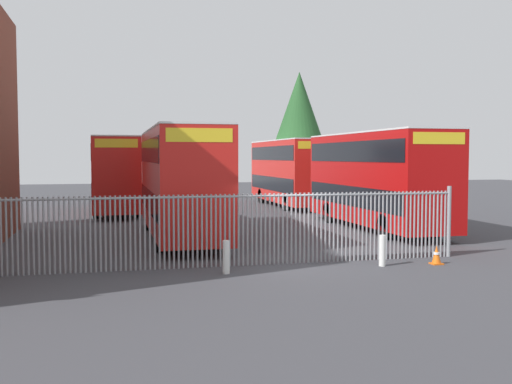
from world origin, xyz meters
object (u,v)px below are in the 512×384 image
double_decker_bus_far_back (288,170)px  bollard_center_front (382,251)px  traffic_cone_by_gate (436,255)px  double_decker_bus_near_gate (375,176)px  double_decker_bus_behind_fence_right (116,172)px  bollard_near_left (226,257)px  double_decker_bus_behind_fence_left (180,179)px

double_decker_bus_far_back → bollard_center_front: (-3.61, -21.71, -1.95)m
traffic_cone_by_gate → double_decker_bus_far_back: bearing=85.2°
double_decker_bus_near_gate → double_decker_bus_behind_fence_right: bearing=135.7°
double_decker_bus_behind_fence_right → bollard_near_left: bearing=-81.8°
bollard_near_left → double_decker_bus_near_gate: bearing=45.1°
double_decker_bus_far_back → bollard_center_front: 22.09m
double_decker_bus_far_back → traffic_cone_by_gate: 22.01m
double_decker_bus_near_gate → double_decker_bus_behind_fence_left: size_ratio=1.00×
double_decker_bus_behind_fence_left → double_decker_bus_far_back: same height
double_decker_bus_far_back → bollard_near_left: 23.40m
bollard_near_left → traffic_cone_by_gate: bearing=-0.8°
double_decker_bus_behind_fence_left → double_decker_bus_behind_fence_right: same height
double_decker_bus_behind_fence_left → double_decker_bus_far_back: size_ratio=1.00×
double_decker_bus_near_gate → traffic_cone_by_gate: (-2.03, -8.74, -2.13)m
double_decker_bus_near_gate → traffic_cone_by_gate: 9.22m
double_decker_bus_near_gate → bollard_center_front: bearing=-113.7°
double_decker_bus_near_gate → double_decker_bus_far_back: same height
double_decker_bus_far_back → bollard_center_front: double_decker_bus_far_back is taller
double_decker_bus_behind_fence_right → bollard_center_front: bearing=-68.8°
bollard_near_left → traffic_cone_by_gate: size_ratio=1.61×
double_decker_bus_behind_fence_left → bollard_center_front: size_ratio=11.38×
double_decker_bus_near_gate → bollard_near_left: double_decker_bus_near_gate is taller
double_decker_bus_behind_fence_right → bollard_center_front: size_ratio=11.38×
double_decker_bus_behind_fence_left → traffic_cone_by_gate: double_decker_bus_behind_fence_left is taller
bollard_center_front → bollard_near_left: bearing=-179.6°
traffic_cone_by_gate → double_decker_bus_behind_fence_right: bearing=115.3°
double_decker_bus_near_gate → double_decker_bus_far_back: 13.09m
double_decker_bus_near_gate → bollard_near_left: 12.36m
double_decker_bus_far_back → bollard_near_left: size_ratio=11.38×
double_decker_bus_behind_fence_right → double_decker_bus_far_back: 11.44m
double_decker_bus_behind_fence_left → traffic_cone_by_gate: (7.00, -7.75, -2.13)m
double_decker_bus_behind_fence_right → bollard_near_left: double_decker_bus_behind_fence_right is taller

